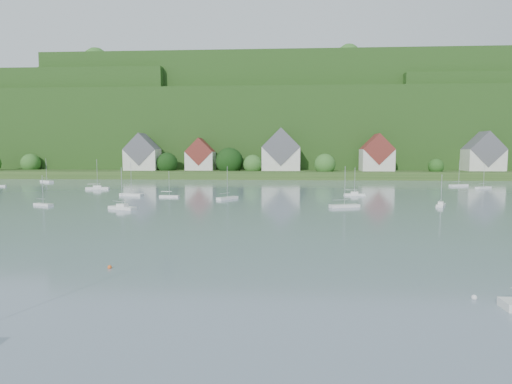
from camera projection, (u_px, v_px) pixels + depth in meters
far_shore_strip at (270, 173)px, 197.37m from camera, size 600.00×60.00×3.00m
forested_ridge at (274, 132)px, 263.55m from camera, size 620.00×181.22×69.89m
village_building_0 at (142, 155)px, 187.06m from camera, size 14.00×10.40×16.00m
village_building_1 at (200, 157)px, 187.60m from camera, size 12.00×9.36×14.00m
village_building_2 at (281, 153)px, 184.34m from camera, size 16.00×11.44×18.00m
village_building_3 at (377, 155)px, 180.00m from camera, size 13.00×10.40×15.50m
village_building_4 at (483, 155)px, 181.23m from camera, size 15.00×10.40×16.50m
mooring_buoy_1 at (474, 299)px, 31.43m from camera, size 0.41×0.41×0.41m
mooring_buoy_3 at (110, 268)px, 39.78m from camera, size 0.39×0.39×0.39m
far_sailboat_cluster at (274, 191)px, 114.53m from camera, size 190.20×75.61×8.71m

